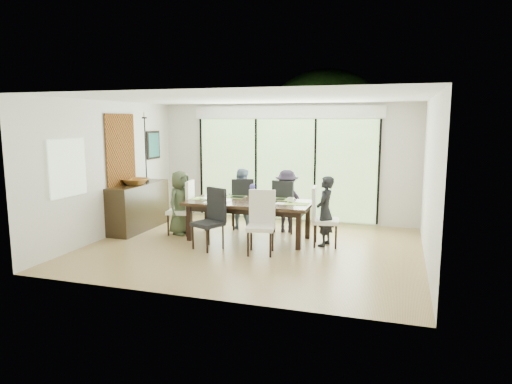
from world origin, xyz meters
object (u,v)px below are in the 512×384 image
(chair_left_end, at_px, (180,207))
(chair_right_end, at_px, (326,216))
(chair_far_left, at_px, (242,203))
(person_left_end, at_px, (181,203))
(table_top, at_px, (249,203))
(person_far_right, at_px, (287,201))
(chair_near_right, at_px, (261,223))
(cup_a, at_px, (219,196))
(person_far_left, at_px, (241,199))
(laptop, at_px, (207,199))
(sideboard, at_px, (139,207))
(bowl, at_px, (135,182))
(vase, at_px, (252,198))
(chair_near_left, at_px, (208,219))
(chair_far_right, at_px, (287,205))
(cup_c, at_px, (290,200))
(person_right_end, at_px, (325,211))
(cup_b, at_px, (255,200))

(chair_left_end, relative_size, chair_right_end, 1.00)
(chair_far_left, distance_m, person_left_end, 1.34)
(table_top, xyz_separation_m, person_far_right, (0.55, 0.83, -0.08))
(chair_near_right, xyz_separation_m, person_far_right, (0.05, 1.70, 0.10))
(chair_right_end, height_order, cup_a, chair_right_end)
(person_far_left, distance_m, laptop, 1.02)
(table_top, bearing_deg, sideboard, 177.56)
(cup_a, bearing_deg, laptop, -120.96)
(chair_far_left, bearing_deg, bowl, -1.93)
(chair_left_end, bearing_deg, chair_right_end, 80.37)
(vase, xyz_separation_m, laptop, (-0.90, -0.15, -0.05))
(sideboard, bearing_deg, chair_near_left, -25.78)
(chair_right_end, distance_m, chair_far_right, 1.27)
(chair_right_end, bearing_deg, chair_left_end, 83.18)
(vase, bearing_deg, cup_c, 3.81)
(person_left_end, bearing_deg, person_right_end, -75.45)
(chair_near_right, distance_m, person_right_end, 1.31)
(chair_far_left, xyz_separation_m, chair_near_right, (0.95, -1.72, 0.00))
(chair_left_end, bearing_deg, chair_far_right, 102.89)
(chair_far_left, height_order, chair_near_right, same)
(table_top, relative_size, sideboard, 1.39)
(chair_left_end, relative_size, chair_near_right, 1.00)
(chair_left_end, bearing_deg, cup_a, 90.99)
(laptop, bearing_deg, chair_far_left, 65.14)
(person_left_end, height_order, sideboard, person_left_end)
(person_far_left, relative_size, person_far_right, 1.00)
(person_far_right, distance_m, cup_b, 1.02)
(table_top, xyz_separation_m, chair_left_end, (-1.50, 0.00, -0.17))
(chair_right_end, bearing_deg, vase, 81.21)
(chair_left_end, xyz_separation_m, chair_far_right, (2.05, 0.85, 0.00))
(chair_far_right, xyz_separation_m, person_right_end, (0.93, -0.85, 0.10))
(table_top, distance_m, laptop, 0.86)
(chair_left_end, relative_size, sideboard, 0.64)
(bowl, bearing_deg, chair_far_left, 22.10)
(person_far_right, xyz_separation_m, cup_b, (-0.40, -0.93, 0.15))
(chair_near_right, bearing_deg, cup_b, 104.53)
(person_left_end, distance_m, person_far_left, 1.32)
(chair_far_left, distance_m, person_far_right, 1.00)
(person_left_end, xyz_separation_m, vase, (1.53, 0.05, 0.17))
(cup_a, height_order, cup_c, same)
(person_right_end, relative_size, vase, 10.75)
(chair_left_end, relative_size, vase, 9.17)
(chair_near_right, relative_size, sideboard, 0.64)
(cup_a, relative_size, cup_c, 1.00)
(table_top, bearing_deg, chair_near_left, -119.89)
(cup_a, relative_size, sideboard, 0.07)
(chair_right_end, bearing_deg, person_far_right, 42.04)
(person_right_end, bearing_deg, person_far_right, -122.82)
(chair_far_right, distance_m, sideboard, 3.16)
(person_left_end, xyz_separation_m, person_far_right, (2.03, 0.83, 0.00))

